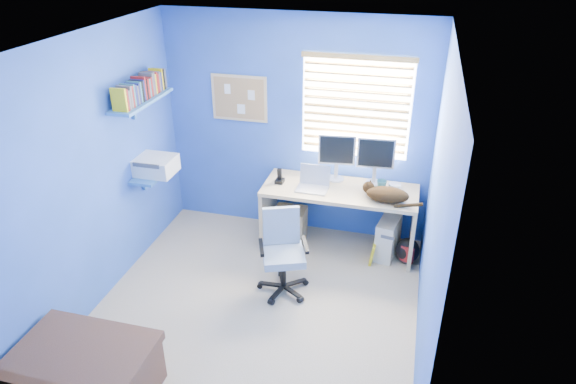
% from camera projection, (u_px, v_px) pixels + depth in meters
% --- Properties ---
extents(floor, '(3.00, 3.20, 0.00)m').
position_uv_depth(floor, '(256.00, 308.00, 4.92)').
color(floor, '#C4B39B').
rests_on(floor, ground).
extents(ceiling, '(3.00, 3.20, 0.00)m').
position_uv_depth(ceiling, '(246.00, 42.00, 3.75)').
color(ceiling, white).
rests_on(ceiling, wall_back).
extents(wall_back, '(3.00, 0.01, 2.50)m').
position_uv_depth(wall_back, '(296.00, 128.00, 5.71)').
color(wall_back, '#2B53A5').
rests_on(wall_back, ground).
extents(wall_front, '(3.00, 0.01, 2.50)m').
position_uv_depth(wall_front, '(166.00, 318.00, 2.96)').
color(wall_front, '#2B53A5').
rests_on(wall_front, ground).
extents(wall_left, '(0.01, 3.20, 2.50)m').
position_uv_depth(wall_left, '(95.00, 174.00, 4.67)').
color(wall_left, '#2B53A5').
rests_on(wall_left, ground).
extents(wall_right, '(0.01, 3.20, 2.50)m').
position_uv_depth(wall_right, '(434.00, 215.00, 4.00)').
color(wall_right, '#2B53A5').
rests_on(wall_right, ground).
extents(desk, '(1.66, 0.65, 0.74)m').
position_uv_depth(desk, '(339.00, 218.00, 5.69)').
color(desk, tan).
rests_on(desk, floor).
extents(laptop, '(0.34, 0.27, 0.22)m').
position_uv_depth(laptop, '(312.00, 180.00, 5.45)').
color(laptop, silver).
rests_on(laptop, desk).
extents(monitor_left, '(0.41, 0.17, 0.54)m').
position_uv_depth(monitor_left, '(337.00, 157.00, 5.59)').
color(monitor_left, silver).
rests_on(monitor_left, desk).
extents(monitor_right, '(0.41, 0.15, 0.54)m').
position_uv_depth(monitor_right, '(375.00, 161.00, 5.51)').
color(monitor_right, silver).
rests_on(monitor_right, desk).
extents(phone, '(0.09, 0.11, 0.17)m').
position_uv_depth(phone, '(280.00, 176.00, 5.61)').
color(phone, black).
rests_on(phone, desk).
extents(mug, '(0.10, 0.09, 0.10)m').
position_uv_depth(mug, '(382.00, 185.00, 5.49)').
color(mug, '#2F7278').
rests_on(mug, desk).
extents(cd_spindle, '(0.13, 0.13, 0.07)m').
position_uv_depth(cd_spindle, '(395.00, 187.00, 5.48)').
color(cd_spindle, silver).
rests_on(cd_spindle, desk).
extents(cat, '(0.49, 0.39, 0.16)m').
position_uv_depth(cat, '(388.00, 195.00, 5.23)').
color(cat, black).
rests_on(cat, desk).
extents(tower_pc, '(0.26, 0.47, 0.45)m').
position_uv_depth(tower_pc, '(388.00, 237.00, 5.62)').
color(tower_pc, beige).
rests_on(tower_pc, floor).
extents(drawer_boxes, '(0.35, 0.28, 0.41)m').
position_uv_depth(drawer_boxes, '(290.00, 224.00, 5.90)').
color(drawer_boxes, tan).
rests_on(drawer_boxes, floor).
extents(yellow_book, '(0.03, 0.17, 0.24)m').
position_uv_depth(yellow_book, '(372.00, 253.00, 5.53)').
color(yellow_book, yellow).
rests_on(yellow_book, floor).
extents(backpack, '(0.31, 0.28, 0.30)m').
position_uv_depth(backpack, '(407.00, 250.00, 5.52)').
color(backpack, black).
rests_on(backpack, floor).
extents(bed_corner, '(0.97, 0.69, 0.47)m').
position_uv_depth(bed_corner, '(85.00, 375.00, 3.89)').
color(bed_corner, brown).
rests_on(bed_corner, floor).
extents(office_chair, '(0.63, 0.63, 0.84)m').
position_uv_depth(office_chair, '(283.00, 262.00, 5.05)').
color(office_chair, black).
rests_on(office_chair, floor).
extents(window_blinds, '(1.15, 0.05, 1.10)m').
position_uv_depth(window_blinds, '(356.00, 108.00, 5.40)').
color(window_blinds, white).
rests_on(window_blinds, ground).
extents(corkboard, '(0.64, 0.02, 0.52)m').
position_uv_depth(corkboard, '(239.00, 98.00, 5.69)').
color(corkboard, tan).
rests_on(corkboard, ground).
extents(wall_shelves, '(0.42, 0.90, 1.05)m').
position_uv_depth(wall_shelves, '(147.00, 128.00, 5.19)').
color(wall_shelves, '#3673B6').
rests_on(wall_shelves, ground).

